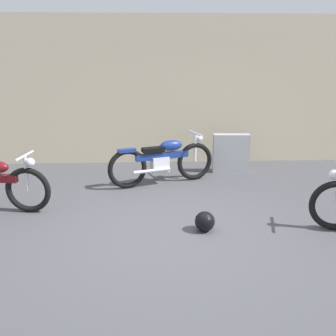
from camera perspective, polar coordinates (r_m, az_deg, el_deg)
ground_plane at (r=5.35m, az=-0.00°, el=-9.28°), size 40.00×40.00×0.00m
building_wall at (r=8.59m, az=-1.09°, el=11.33°), size 18.00×0.30×3.15m
stone_marker at (r=7.97m, az=9.26°, el=2.15°), size 0.74×0.24×0.79m
helmet at (r=5.32m, az=5.45°, el=-7.85°), size 0.28×0.28×0.28m
motorcycle_blue at (r=7.12m, az=-0.72°, el=1.11°), size 1.97×0.90×0.93m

